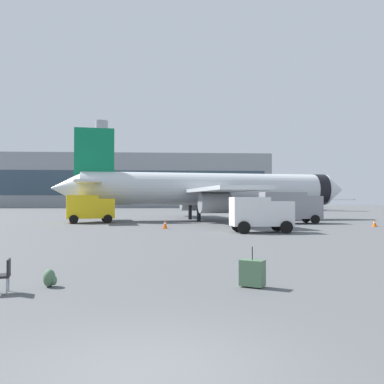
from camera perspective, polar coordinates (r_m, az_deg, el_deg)
name	(u,v)px	position (r m, az deg, el deg)	size (l,w,h in m)	color
ground_plane	(146,372)	(6.18, -6.39, -23.66)	(400.00, 400.00, 0.00)	#515456
airplane_at_gate	(209,189)	(48.74, 2.34, 0.36)	(35.73, 32.36, 10.50)	silver
airplane_taxiing	(299,199)	(97.07, 14.70, -0.92)	(21.53, 23.28, 7.73)	silver
service_truck	(90,208)	(43.87, -14.05, -2.11)	(5.19, 3.49, 2.90)	yellow
fuel_truck	(290,206)	(43.20, 13.45, -1.91)	(6.10, 2.95, 3.20)	gray
cargo_van	(260,213)	(30.45, 9.47, -2.86)	(4.49, 2.52, 2.60)	white
safety_cone_near	(111,219)	(45.47, -11.22, -3.68)	(0.44, 0.44, 0.71)	#F2590C
safety_cone_mid	(375,223)	(40.34, 24.06, -3.97)	(0.44, 0.44, 0.63)	#F2590C
safety_cone_far	(165,224)	(34.40, -3.76, -4.47)	(0.44, 0.44, 0.76)	#F2590C
safety_cone_outer	(71,220)	(43.89, -16.46, -3.76)	(0.44, 0.44, 0.69)	#F2590C
rolling_suitcase	(252,273)	(11.49, 8.39, -11.05)	(0.75, 0.68, 1.10)	#476B4C
traveller_backpack	(50,278)	(12.08, -19.16, -11.27)	(0.36, 0.40, 0.48)	#476B4C
gate_chair	(3,274)	(11.66, -24.81, -10.27)	(0.58, 0.58, 0.86)	black
terminal_building	(125,181)	(142.24, -9.32, 1.49)	(96.79, 20.98, 29.59)	gray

